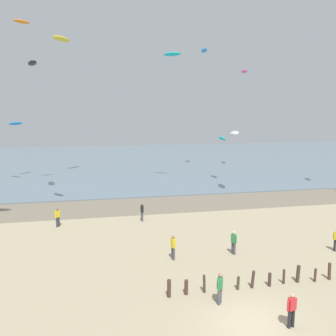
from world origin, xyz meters
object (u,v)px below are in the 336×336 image
Objects in this scene: person_mid_beach at (292,309)px; person_left_flank at (142,212)px; kite_aloft_3 at (234,133)px; kite_aloft_8 at (61,39)px; kite_aloft_1 at (32,63)px; kite_aloft_10 at (244,71)px; kite_aloft_6 at (172,54)px; person_by_waterline at (234,242)px; kite_aloft_11 at (21,22)px; kite_aloft_5 at (222,138)px; person_nearest_camera at (58,217)px; person_right_flank at (220,287)px; kite_aloft_13 at (16,123)px; person_trailing_behind at (173,247)px; kite_aloft_2 at (204,50)px.

person_left_flank is (-4.95, 16.94, 0.00)m from person_mid_beach.
kite_aloft_8 reaches higher than kite_aloft_3.
kite_aloft_1 is 35.11m from kite_aloft_10.
kite_aloft_6 is 0.79× the size of kite_aloft_10.
person_by_waterline is at bearing 27.70° from kite_aloft_1.
kite_aloft_3 is 1.51× the size of kite_aloft_11.
kite_aloft_5 is at bearing 90.23° from kite_aloft_1.
kite_aloft_5 reaches higher than person_nearest_camera.
kite_aloft_5 is at bearing 179.69° from kite_aloft_3.
kite_aloft_13 reaches higher than person_right_flank.
person_by_waterline is 0.67× the size of kite_aloft_5.
person_mid_beach is 48.39m from kite_aloft_10.
kite_aloft_10 reaches higher than person_trailing_behind.
person_nearest_camera is 20.90m from person_mid_beach.
person_by_waterline is at bearing 164.56° from kite_aloft_5.
kite_aloft_6 is (5.02, 24.28, 16.99)m from person_trailing_behind.
person_mid_beach is at bearing -93.77° from person_by_waterline.
kite_aloft_5 is at bearing 107.95° from kite_aloft_13.
kite_aloft_11 reaches higher than person_trailing_behind.
person_trailing_behind is at bearing -128.90° from kite_aloft_8.
kite_aloft_5 is 31.49m from kite_aloft_13.
kite_aloft_2 is at bearing 127.52° from kite_aloft_13.
person_left_flank is at bearing -84.24° from kite_aloft_11.
kite_aloft_3 reaches higher than person_nearest_camera.
kite_aloft_1 is at bearing -86.12° from kite_aloft_3.
person_by_waterline is 36.30m from kite_aloft_11.
person_mid_beach is at bearing -43.95° from person_right_flank.
kite_aloft_2 is at bearing -175.62° from kite_aloft_3.
person_trailing_behind is 0.67× the size of kite_aloft_5.
person_right_flank is at bearing 59.13° from kite_aloft_13.
kite_aloft_11 reaches higher than person_left_flank.
person_right_flank and person_trailing_behind have the same top height.
kite_aloft_1 reaches higher than kite_aloft_5.
kite_aloft_13 is (-30.25, 8.48, 2.12)m from kite_aloft_5.
kite_aloft_8 reaches higher than kite_aloft_13.
kite_aloft_13 is at bearing -168.63° from kite_aloft_6.
person_by_waterline is 0.58× the size of kite_aloft_3.
kite_aloft_3 reaches higher than person_trailing_behind.
person_nearest_camera is 1.00× the size of person_by_waterline.
kite_aloft_8 is at bearing 110.11° from kite_aloft_13.
person_nearest_camera and person_trailing_behind have the same top height.
kite_aloft_5 is at bearing 75.13° from person_mid_beach.
kite_aloft_1 is at bearing -155.70° from kite_aloft_8.
person_left_flank is 0.87× the size of kite_aloft_11.
kite_aloft_1 reaches higher than person_nearest_camera.
person_nearest_camera is 0.58× the size of kite_aloft_3.
person_right_flank is 0.50× the size of kite_aloft_8.
person_nearest_camera is 27.70m from kite_aloft_13.
kite_aloft_2 is 1.60× the size of kite_aloft_11.
kite_aloft_5 is (8.86, 33.39, 5.52)m from person_mid_beach.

